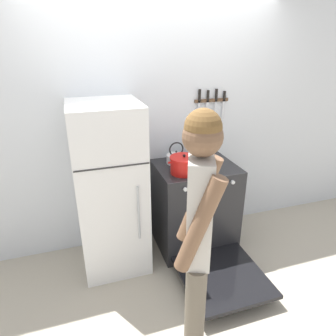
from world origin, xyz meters
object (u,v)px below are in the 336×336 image
object	(u,v)px
stove_range	(196,208)
utensil_jar	(209,152)
person	(198,239)
refrigerator	(110,189)
tea_kettle	(176,157)
dutch_oven_pot	(184,165)

from	to	relation	value
stove_range	utensil_jar	world-z (taller)	utensil_jar
person	refrigerator	bearing A→B (deg)	38.95
utensil_jar	tea_kettle	bearing A→B (deg)	-178.97
refrigerator	tea_kettle	world-z (taller)	refrigerator
utensil_jar	person	size ratio (longest dim) A/B	0.16
stove_range	person	distance (m)	1.41
stove_range	tea_kettle	world-z (taller)	tea_kettle
stove_range	dutch_oven_pot	bearing A→B (deg)	-154.15
stove_range	dutch_oven_pot	xyz separation A→B (m)	(-0.18, -0.09, 0.55)
refrigerator	dutch_oven_pot	size ratio (longest dim) A/B	5.21
dutch_oven_pot	person	bearing A→B (deg)	-106.67
stove_range	dutch_oven_pot	world-z (taller)	dutch_oven_pot
refrigerator	stove_range	bearing A→B (deg)	-1.81
stove_range	refrigerator	bearing A→B (deg)	178.19
tea_kettle	refrigerator	bearing A→B (deg)	-168.86
refrigerator	utensil_jar	distance (m)	1.10
stove_range	person	world-z (taller)	person
stove_range	person	bearing A→B (deg)	-113.19
person	utensil_jar	bearing A→B (deg)	-5.00
refrigerator	tea_kettle	xyz separation A→B (m)	(0.70, 0.14, 0.19)
dutch_oven_pot	utensil_jar	size ratio (longest dim) A/B	1.12
stove_range	dutch_oven_pot	size ratio (longest dim) A/B	4.46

